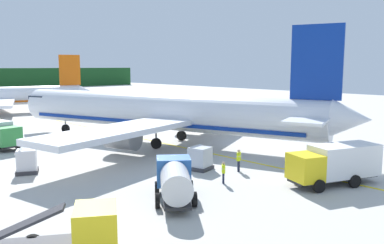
# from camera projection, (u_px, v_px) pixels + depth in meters

# --- Properties ---
(airliner_foreground) EXTENTS (34.03, 40.68, 11.90)m
(airliner_foreground) POSITION_uv_depth(u_px,v_px,m) (162.00, 113.00, 42.63)
(airliner_foreground) COLOR silver
(airliner_foreground) RESTS_ON ground
(service_truck_fuel) EXTENTS (7.02, 4.60, 2.82)m
(service_truck_fuel) POSITION_uv_depth(u_px,v_px,m) (335.00, 163.00, 28.01)
(service_truck_fuel) COLOR yellow
(service_truck_fuel) RESTS_ON ground
(service_truck_baggage) EXTENTS (4.90, 5.43, 2.40)m
(service_truck_baggage) POSITION_uv_depth(u_px,v_px,m) (175.00, 179.00, 24.57)
(service_truck_baggage) COLOR #2659A5
(service_truck_baggage) RESTS_ON ground
(service_truck_pushback) EXTENTS (5.98, 4.93, 2.55)m
(service_truck_pushback) POSITION_uv_depth(u_px,v_px,m) (74.00, 236.00, 16.90)
(service_truck_pushback) COLOR yellow
(service_truck_pushback) RESTS_ON ground
(cargo_container_near) EXTENTS (2.02, 2.02, 1.97)m
(cargo_container_near) POSITION_uv_depth(u_px,v_px,m) (200.00, 158.00, 32.21)
(cargo_container_near) COLOR #333338
(cargo_container_near) RESTS_ON ground
(cargo_container_mid) EXTENTS (2.18, 2.18, 2.01)m
(cargo_container_mid) POSITION_uv_depth(u_px,v_px,m) (26.00, 161.00, 31.11)
(cargo_container_mid) COLOR #333338
(cargo_container_mid) RESTS_ON ground
(crew_loader_left) EXTENTS (0.48, 0.49, 1.61)m
(crew_loader_left) POSITION_uv_depth(u_px,v_px,m) (223.00, 171.00, 28.33)
(crew_loader_left) COLOR #191E33
(crew_loader_left) RESTS_ON ground
(crew_loader_right) EXTENTS (0.60, 0.36, 1.79)m
(crew_loader_right) POSITION_uv_depth(u_px,v_px,m) (239.00, 158.00, 31.56)
(crew_loader_right) COLOR #191E33
(crew_loader_right) RESTS_ON ground
(apron_guide_line) EXTENTS (0.30, 60.00, 0.01)m
(apron_guide_line) POSITION_uv_depth(u_px,v_px,m) (192.00, 149.00, 40.08)
(apron_guide_line) COLOR yellow
(apron_guide_line) RESTS_ON ground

